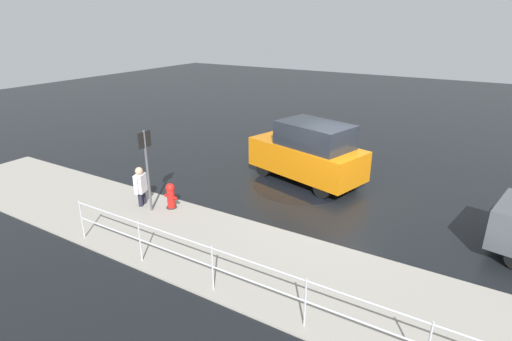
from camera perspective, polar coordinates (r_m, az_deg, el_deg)
name	(u,v)px	position (r m, az deg, el deg)	size (l,w,h in m)	color
ground_plane	(337,199)	(12.54, 11.46, -4.02)	(60.00, 60.00, 0.00)	black
kerb_strip	(270,266)	(9.15, 2.07, -13.52)	(24.00, 3.20, 0.04)	gray
moving_hatchback	(309,152)	(13.42, 7.52, 2.60)	(4.21, 2.69, 2.06)	orange
fire_hydrant	(171,196)	(11.77, -12.08, -3.64)	(0.42, 0.31, 0.80)	red
pedestrian	(140,185)	(12.06, -16.18, -1.94)	(0.34, 0.55, 1.22)	silver
metal_railing	(256,276)	(7.63, -0.02, -14.86)	(10.11, 0.04, 1.05)	#B7BABF
sign_post	(146,160)	(11.33, -15.38, 1.50)	(0.07, 0.44, 2.40)	#4C4C51
puddle_patch	(300,185)	(13.42, 6.37, -2.01)	(3.14, 3.14, 0.01)	black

